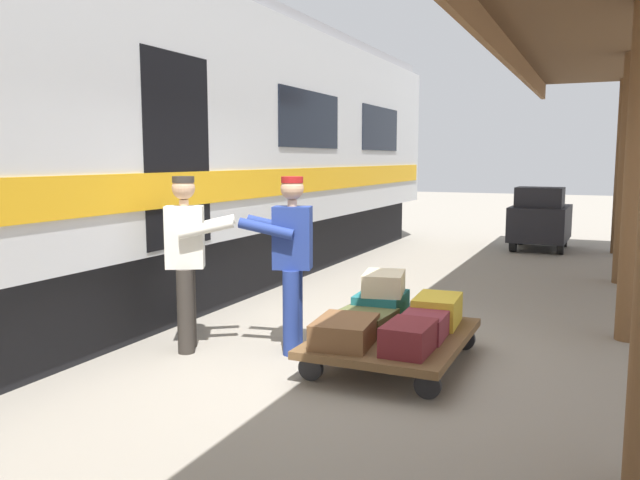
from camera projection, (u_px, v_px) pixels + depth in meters
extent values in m
plane|color=gray|center=(383.00, 360.00, 5.93)|extent=(60.00, 60.00, 0.00)
cylinder|color=brown|center=(622.00, 167.00, 12.41)|extent=(0.24, 0.24, 3.40)
cylinder|color=brown|center=(627.00, 170.00, 9.39)|extent=(0.24, 0.24, 3.40)
cylinder|color=brown|center=(637.00, 176.00, 6.37)|extent=(0.24, 0.24, 3.40)
cube|color=silver|center=(68.00, 116.00, 7.15)|extent=(3.00, 18.61, 2.90)
cube|color=black|center=(76.00, 281.00, 7.40)|extent=(2.55, 17.68, 0.90)
cube|color=gold|center=(180.00, 189.00, 6.64)|extent=(0.03, 18.24, 0.36)
cube|color=black|center=(381.00, 129.00, 12.43)|extent=(0.02, 2.05, 0.84)
cube|color=black|center=(311.00, 120.00, 9.48)|extent=(0.02, 2.05, 0.84)
cube|color=black|center=(174.00, 151.00, 6.62)|extent=(0.12, 1.10, 2.00)
cube|color=brown|center=(393.00, 337.00, 5.78)|extent=(1.26, 1.76, 0.07)
cylinder|color=black|center=(428.00, 385.00, 4.96)|extent=(0.22, 0.05, 0.22)
cylinder|color=black|center=(311.00, 368.00, 5.37)|extent=(0.22, 0.05, 0.22)
cylinder|color=black|center=(464.00, 339.00, 6.23)|extent=(0.22, 0.05, 0.22)
cylinder|color=black|center=(367.00, 328.00, 6.64)|extent=(0.22, 0.05, 0.22)
cube|color=brown|center=(364.00, 321.00, 5.88)|extent=(0.53, 0.56, 0.18)
cube|color=gold|center=(437.00, 310.00, 6.08)|extent=(0.43, 0.60, 0.28)
cube|color=#1E666B|center=(381.00, 306.00, 6.31)|extent=(0.48, 0.60, 0.26)
cube|color=brown|center=(345.00, 332.00, 5.44)|extent=(0.54, 0.69, 0.22)
cube|color=maroon|center=(409.00, 338.00, 5.21)|extent=(0.37, 0.54, 0.24)
cube|color=maroon|center=(424.00, 325.00, 5.65)|extent=(0.40, 0.58, 0.21)
cube|color=beige|center=(384.00, 283.00, 6.25)|extent=(0.48, 0.59, 0.21)
cylinder|color=navy|center=(295.00, 308.00, 6.23)|extent=(0.16, 0.16, 0.82)
cylinder|color=navy|center=(291.00, 313.00, 6.04)|extent=(0.16, 0.16, 0.82)
cube|color=navy|center=(292.00, 238.00, 6.04)|extent=(0.41, 0.31, 0.60)
cylinder|color=tan|center=(292.00, 203.00, 6.00)|extent=(0.09, 0.09, 0.06)
sphere|color=tan|center=(292.00, 188.00, 5.98)|extent=(0.22, 0.22, 0.22)
cylinder|color=#A51919|center=(292.00, 180.00, 5.97)|extent=(0.21, 0.21, 0.06)
cylinder|color=navy|center=(273.00, 225.00, 6.22)|extent=(0.54, 0.25, 0.21)
cylinder|color=navy|center=(266.00, 229.00, 5.90)|extent=(0.54, 0.25, 0.21)
cylinder|color=#332D28|center=(185.00, 311.00, 6.09)|extent=(0.16, 0.16, 0.82)
cylinder|color=#332D28|center=(188.00, 307.00, 6.29)|extent=(0.16, 0.16, 0.82)
cube|color=silver|center=(185.00, 237.00, 6.10)|extent=(0.42, 0.37, 0.60)
cylinder|color=tan|center=(184.00, 203.00, 6.06)|extent=(0.09, 0.09, 0.06)
sphere|color=tan|center=(183.00, 188.00, 6.04)|extent=(0.22, 0.22, 0.22)
cylinder|color=#332D28|center=(183.00, 179.00, 6.03)|extent=(0.21, 0.21, 0.06)
cylinder|color=silver|center=(206.00, 228.00, 5.95)|extent=(0.51, 0.34, 0.21)
cylinder|color=silver|center=(209.00, 225.00, 6.27)|extent=(0.51, 0.34, 0.21)
cube|color=black|center=(540.00, 223.00, 13.13)|extent=(1.16, 1.74, 0.70)
cube|color=black|center=(540.00, 200.00, 12.75)|extent=(0.92, 0.73, 0.50)
cylinder|color=black|center=(561.00, 244.00, 12.45)|extent=(0.12, 0.40, 0.40)
cylinder|color=black|center=(513.00, 242.00, 12.81)|extent=(0.12, 0.40, 0.40)
cylinder|color=black|center=(564.00, 237.00, 13.53)|extent=(0.12, 0.40, 0.40)
cylinder|color=black|center=(520.00, 235.00, 13.90)|extent=(0.12, 0.40, 0.40)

